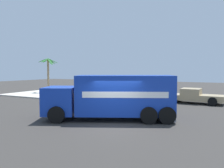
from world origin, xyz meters
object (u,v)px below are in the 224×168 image
Objects in this scene: vending_machine_red at (90,85)px; palm_tree_far at (48,69)px; pickup_tan at (193,95)px; delivery_truck at (113,96)px.

vending_machine_red is 0.41× the size of palm_tree_far.
vending_machine_red reaches higher than pickup_tan.
palm_tree_far is (10.51, 15.33, 1.80)m from delivery_truck.
delivery_truck is 1.82× the size of palm_tree_far.
vending_machine_red is 6.06m from palm_tree_far.
delivery_truck is 18.68m from palm_tree_far.
pickup_tan is at bearing -19.45° from delivery_truck.
delivery_truck is 4.47× the size of vending_machine_red.
pickup_tan is 18.96m from palm_tree_far.
pickup_tan is at bearing -92.37° from palm_tree_far.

